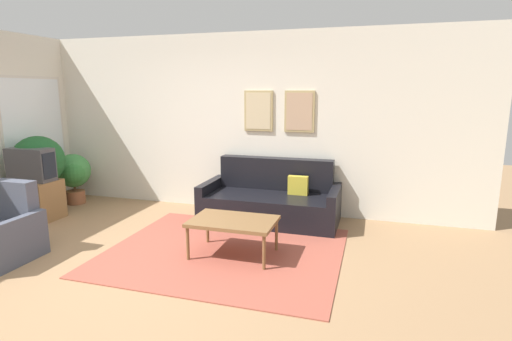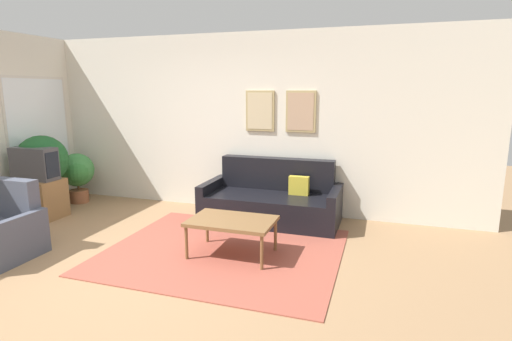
# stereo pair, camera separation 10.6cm
# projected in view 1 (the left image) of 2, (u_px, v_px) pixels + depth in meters

# --- Properties ---
(ground_plane) EXTENTS (16.00, 16.00, 0.00)m
(ground_plane) POSITION_uv_depth(u_px,v_px,m) (127.00, 272.00, 4.13)
(ground_plane) COLOR #997551
(area_rug) EXTENTS (2.67, 2.25, 0.01)m
(area_rug) POSITION_uv_depth(u_px,v_px,m) (225.00, 251.00, 4.67)
(area_rug) COLOR #9E4C3D
(area_rug) RESTS_ON ground_plane
(wall_back) EXTENTS (8.00, 0.09, 2.70)m
(wall_back) POSITION_uv_depth(u_px,v_px,m) (218.00, 123.00, 6.24)
(wall_back) COLOR silver
(wall_back) RESTS_ON ground_plane
(couch) EXTENTS (1.93, 0.90, 0.87)m
(couch) POSITION_uv_depth(u_px,v_px,m) (271.00, 201.00, 5.74)
(couch) COLOR black
(couch) RESTS_ON ground_plane
(coffee_table) EXTENTS (0.95, 0.62, 0.43)m
(coffee_table) POSITION_uv_depth(u_px,v_px,m) (233.00, 223.00, 4.48)
(coffee_table) COLOR brown
(coffee_table) RESTS_ON ground_plane
(tv_stand) EXTENTS (0.69, 0.49, 0.57)m
(tv_stand) POSITION_uv_depth(u_px,v_px,m) (35.00, 200.00, 5.82)
(tv_stand) COLOR olive
(tv_stand) RESTS_ON ground_plane
(tv) EXTENTS (0.66, 0.28, 0.47)m
(tv) POSITION_uv_depth(u_px,v_px,m) (31.00, 164.00, 5.71)
(tv) COLOR #424247
(tv) RESTS_ON tv_stand
(potted_plant_tall) EXTENTS (0.75, 0.75, 1.19)m
(potted_plant_tall) POSITION_uv_depth(u_px,v_px,m) (39.00, 162.00, 5.97)
(potted_plant_tall) COLOR #383D42
(potted_plant_tall) RESTS_ON ground_plane
(potted_plant_by_window) EXTENTS (0.55, 0.55, 0.82)m
(potted_plant_by_window) POSITION_uv_depth(u_px,v_px,m) (73.00, 172.00, 6.63)
(potted_plant_by_window) COLOR #935638
(potted_plant_by_window) RESTS_ON ground_plane
(potted_plant_small) EXTENTS (0.45, 0.45, 0.76)m
(potted_plant_small) POSITION_uv_depth(u_px,v_px,m) (74.00, 176.00, 6.58)
(potted_plant_small) COLOR #935638
(potted_plant_small) RESTS_ON ground_plane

